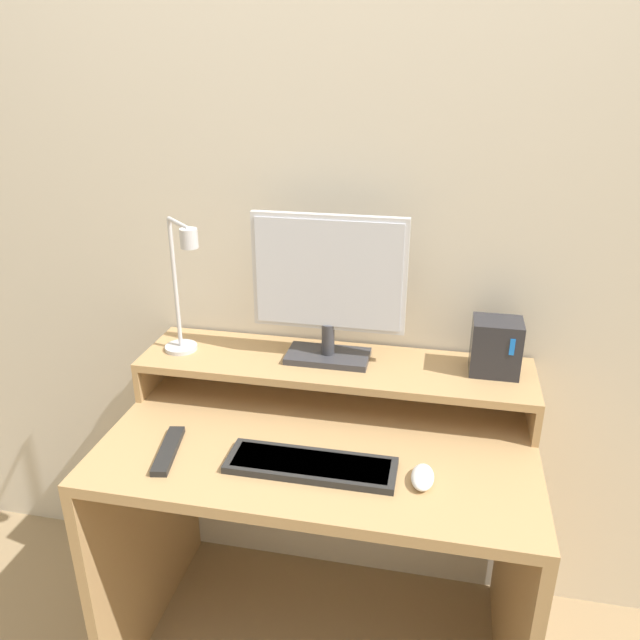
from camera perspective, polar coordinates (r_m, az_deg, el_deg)
name	(u,v)px	position (r m, az deg, el deg)	size (l,w,h in m)	color
wall_back	(347,214)	(1.77, 2.44, 9.67)	(6.00, 0.05, 2.50)	beige
desk	(321,506)	(1.78, 0.05, -16.63)	(1.10, 0.65, 0.75)	tan
monitor_shelf	(334,368)	(1.75, 1.31, -4.37)	(1.10, 0.27, 0.12)	tan
monitor	(328,285)	(1.67, 0.78, 3.22)	(0.42, 0.12, 0.41)	#38383D
desk_lamp	(182,289)	(1.74, -12.46, 2.74)	(0.16, 0.16, 0.39)	silver
router_dock	(496,347)	(1.72, 15.77, -2.36)	(0.13, 0.10, 0.15)	#28282D
keyboard	(311,465)	(1.52, -0.83, -13.11)	(0.41, 0.13, 0.02)	#282828
mouse	(423,477)	(1.50, 9.36, -13.98)	(0.05, 0.10, 0.03)	white
remote_control	(168,450)	(1.62, -13.70, -11.51)	(0.07, 0.20, 0.02)	black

